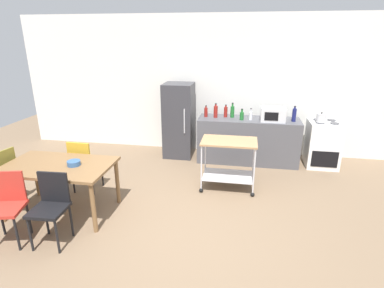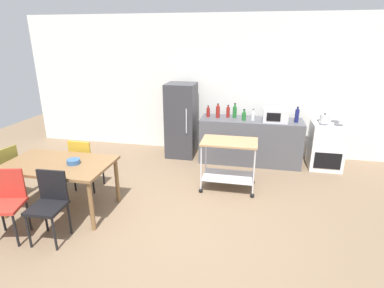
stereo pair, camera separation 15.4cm
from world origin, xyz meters
name	(u,v)px [view 1 (the left image)]	position (x,y,z in m)	size (l,w,h in m)	color
ground_plane	(177,229)	(0.00, 0.00, 0.00)	(12.00, 12.00, 0.00)	brown
back_wall	(208,85)	(0.00, 3.20, 1.45)	(8.40, 0.12, 2.90)	silver
kitchen_counter	(248,140)	(0.90, 2.60, 0.45)	(2.00, 0.64, 0.90)	#4C4C51
dining_table	(58,170)	(-1.74, 0.16, 0.67)	(1.50, 0.90, 0.75)	brown
chair_red	(7,203)	(-2.01, -0.55, 0.52)	(0.48, 0.48, 0.89)	#B72D23
chair_black	(51,204)	(-1.47, -0.48, 0.52)	(0.42, 0.42, 0.89)	black
chair_olive	(1,173)	(-2.74, 0.21, 0.52)	(0.47, 0.47, 0.89)	olive
chair_mustard	(84,162)	(-1.73, 0.81, 0.52)	(0.41, 0.41, 0.89)	gold
stove_oven	(323,144)	(2.35, 2.62, 0.45)	(0.60, 0.61, 0.92)	white
refrigerator	(179,120)	(-0.55, 2.70, 0.78)	(0.60, 0.63, 1.55)	#333338
kitchen_cart	(229,156)	(0.58, 1.33, 0.57)	(0.91, 0.57, 0.85)	#A37A51
bottle_sesame_oil	(206,112)	(0.03, 2.63, 1.00)	(0.07, 0.07, 0.23)	maroon
bottle_hot_sauce	(216,111)	(0.23, 2.61, 1.02)	(0.08, 0.08, 0.29)	maroon
bottle_soy_sauce	(226,112)	(0.43, 2.68, 1.01)	(0.07, 0.07, 0.25)	maroon
bottle_olive_oil	(232,111)	(0.56, 2.67, 1.02)	(0.08, 0.08, 0.30)	#1E6628
bottle_soda	(242,116)	(0.75, 2.50, 0.99)	(0.08, 0.08, 0.22)	#1E6628
bottle_sparkling_water	(251,115)	(0.93, 2.54, 0.99)	(0.07, 0.07, 0.23)	silver
microwave	(273,114)	(1.34, 2.52, 1.03)	(0.46, 0.35, 0.26)	silver
bottle_vinegar	(294,115)	(1.74, 2.56, 1.03)	(0.08, 0.08, 0.30)	navy
fruit_bowl	(74,163)	(-1.50, 0.17, 0.78)	(0.18, 0.18, 0.07)	#33598C
kettle	(321,118)	(2.23, 2.52, 1.00)	(0.24, 0.17, 0.19)	silver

